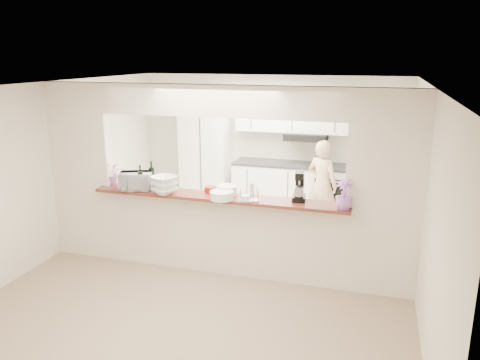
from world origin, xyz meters
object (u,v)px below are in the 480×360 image
at_px(toaster_oven, 136,181).
at_px(person, 322,185).
at_px(refrigerator, 382,175).
at_px(stand_mixer, 299,187).

bearing_deg(toaster_oven, person, 23.27).
bearing_deg(toaster_oven, refrigerator, 20.14).
distance_m(stand_mixer, person, 2.05).
relative_size(refrigerator, toaster_oven, 3.97).
xyz_separation_m(refrigerator, stand_mixer, (-1.01, -2.59, 0.41)).
relative_size(stand_mixer, person, 0.25).
distance_m(refrigerator, toaster_oven, 4.23).
bearing_deg(person, refrigerator, -122.24).
xyz_separation_m(toaster_oven, stand_mixer, (2.19, 0.16, 0.05)).
relative_size(toaster_oven, person, 0.28).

